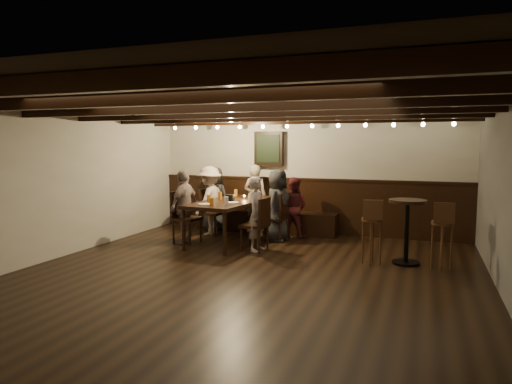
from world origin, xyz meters
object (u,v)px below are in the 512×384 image
at_px(person_left_near, 210,200).
at_px(high_top_table, 407,222).
at_px(person_right_far, 257,214).
at_px(dining_table, 231,204).
at_px(person_bench_left, 215,199).
at_px(bar_stool_left, 372,240).
at_px(bar_stool_right, 442,244).
at_px(chair_right_near, 276,226).
at_px(chair_left_near, 211,221).
at_px(chair_right_far, 256,234).
at_px(chair_left_far, 186,227).
at_px(person_left_far, 185,207).
at_px(person_right_near, 277,205).
at_px(person_bench_centre, 255,199).
at_px(person_bench_right, 293,207).

bearing_deg(person_left_near, high_top_table, 79.85).
bearing_deg(person_right_far, dining_table, 59.04).
height_order(person_bench_left, person_left_near, person_left_near).
xyz_separation_m(bar_stool_left, bar_stool_right, (1.00, 0.05, 0.00)).
xyz_separation_m(chair_right_near, bar_stool_right, (2.91, -1.08, 0.10)).
relative_size(chair_left_near, high_top_table, 0.93).
bearing_deg(chair_right_far, chair_left_far, 90.00).
bearing_deg(bar_stool_left, dining_table, 155.20).
bearing_deg(person_right_far, chair_right_far, 90.00).
bearing_deg(bar_stool_right, chair_right_near, 155.51).
xyz_separation_m(person_bench_left, bar_stool_left, (3.48, -1.72, -0.30)).
distance_m(person_bench_left, bar_stool_right, 4.79).
distance_m(person_bench_left, person_left_far, 1.36).
bearing_deg(chair_left_near, person_right_near, 90.00).
bearing_deg(person_right_near, person_left_near, 90.00).
bearing_deg(bar_stool_left, chair_left_near, 150.21).
bearing_deg(bar_stool_left, chair_right_near, 140.21).
distance_m(chair_left_far, person_left_near, 0.99).
bearing_deg(person_right_near, person_right_far, -180.00).
xyz_separation_m(chair_left_far, person_right_far, (1.46, -0.13, 0.35)).
relative_size(chair_right_near, bar_stool_right, 0.90).
distance_m(person_right_near, person_right_far, 0.90).
relative_size(chair_right_near, high_top_table, 0.92).
distance_m(person_left_far, bar_stool_left, 3.49).
bearing_deg(bar_stool_left, chair_right_far, 164.12).
bearing_deg(chair_left_far, person_left_far, -90.00).
relative_size(chair_right_far, bar_stool_left, 0.91).
xyz_separation_m(person_right_near, person_right_far, (-0.08, -0.90, -0.04)).
bearing_deg(person_bench_centre, person_right_near, 141.34).
height_order(person_left_far, high_top_table, person_left_far).
height_order(person_left_far, person_right_near, person_right_near).
height_order(person_left_near, bar_stool_left, person_left_near).
distance_m(chair_left_far, person_bench_left, 1.41).
height_order(high_top_table, bar_stool_left, bar_stool_left).
distance_m(chair_right_near, person_bench_left, 1.73).
distance_m(person_bench_right, bar_stool_left, 2.31).
distance_m(chair_right_near, chair_right_far, 0.90).
relative_size(chair_right_near, person_right_far, 0.71).
height_order(person_right_near, high_top_table, person_right_near).
bearing_deg(person_bench_left, chair_right_far, 140.19).
bearing_deg(person_bench_left, person_right_near, 164.74).
relative_size(chair_right_near, person_bench_centre, 0.65).
bearing_deg(person_left_far, dining_table, 120.96).
distance_m(person_right_near, high_top_table, 2.55).
distance_m(person_bench_right, person_left_near, 1.71).
height_order(chair_left_far, person_right_far, person_right_far).
bearing_deg(chair_left_far, person_left_near, -178.13).
distance_m(chair_right_far, person_right_near, 0.99).
relative_size(chair_left_near, chair_right_far, 1.01).
bearing_deg(person_bench_centre, bar_stool_right, 159.09).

